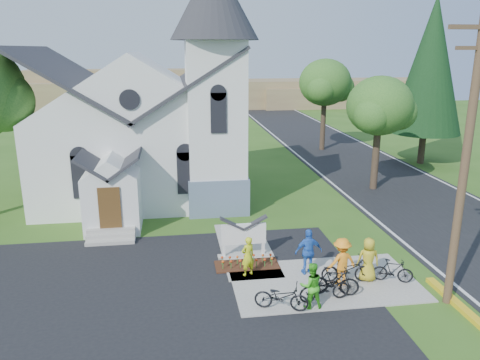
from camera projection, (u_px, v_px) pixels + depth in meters
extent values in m
plane|color=#325D1A|center=(289.00, 292.00, 17.11)|extent=(120.00, 120.00, 0.00)
cube|color=black|center=(81.00, 341.00, 14.22)|extent=(20.00, 16.00, 0.02)
cube|color=black|center=(375.00, 175.00, 32.79)|extent=(8.00, 90.00, 0.02)
cube|color=gray|center=(324.00, 282.00, 17.79)|extent=(7.00, 4.00, 0.05)
cube|color=white|center=(140.00, 154.00, 27.97)|extent=(11.00, 9.00, 5.00)
cube|color=slate|center=(217.00, 191.00, 25.84)|extent=(3.20, 3.20, 2.00)
cube|color=white|center=(216.00, 128.00, 24.89)|extent=(3.00, 3.00, 9.00)
cube|color=white|center=(113.00, 202.00, 22.70)|extent=(2.60, 2.40, 2.80)
cube|color=#513517|center=(110.00, 208.00, 21.50)|extent=(1.00, 0.10, 2.00)
cube|color=gray|center=(244.00, 256.00, 19.97)|extent=(2.20, 0.40, 0.10)
cube|color=white|center=(224.00, 246.00, 19.72)|extent=(0.12, 0.12, 1.00)
cube|color=white|center=(263.00, 244.00, 19.96)|extent=(0.12, 0.12, 1.00)
cube|color=white|center=(244.00, 234.00, 19.70)|extent=(1.90, 0.14, 0.90)
cube|color=#3A1B0F|center=(247.00, 265.00, 19.12)|extent=(2.60, 1.10, 0.07)
cylinder|color=#4D3326|center=(465.00, 164.00, 15.07)|extent=(0.28, 0.28, 10.00)
cylinder|color=#34241C|center=(376.00, 158.00, 29.18)|extent=(0.44, 0.44, 4.05)
ellipsoid|color=#295C1F|center=(380.00, 106.00, 28.30)|extent=(4.00, 4.00, 3.60)
cylinder|color=#34241C|center=(323.00, 124.00, 40.61)|extent=(0.44, 0.44, 4.50)
ellipsoid|color=#295C1F|center=(325.00, 82.00, 39.65)|extent=(4.40, 4.40, 3.96)
cylinder|color=#34241C|center=(422.00, 148.00, 36.02)|extent=(0.50, 0.50, 2.40)
cone|color=black|center=(431.00, 65.00, 34.34)|extent=(5.20, 5.20, 10.00)
cube|color=olive|center=(237.00, 94.00, 70.74)|extent=(60.00, 8.00, 4.00)
cube|color=olive|center=(130.00, 89.00, 70.19)|extent=(30.00, 6.00, 5.60)
cube|color=olive|center=(343.00, 97.00, 71.21)|extent=(25.00, 6.00, 3.00)
imported|color=#C9D519|center=(248.00, 256.00, 18.07)|extent=(0.69, 0.59, 1.59)
imported|color=black|center=(281.00, 296.00, 15.74)|extent=(1.95, 1.22, 0.97)
imported|color=green|center=(311.00, 285.00, 15.79)|extent=(0.81, 0.64, 1.63)
imported|color=black|center=(334.00, 281.00, 16.65)|extent=(1.85, 0.94, 1.07)
imported|color=blue|center=(309.00, 252.00, 18.16)|extent=(1.10, 0.48, 1.85)
imported|color=black|center=(325.00, 288.00, 16.30)|extent=(1.94, 0.85, 0.99)
imported|color=orange|center=(341.00, 262.00, 17.33)|extent=(1.30, 0.91, 1.84)
imported|color=black|center=(393.00, 271.00, 17.64)|extent=(1.55, 0.95, 0.90)
imported|color=gold|center=(368.00, 259.00, 17.64)|extent=(0.91, 0.66, 1.72)
imported|color=black|center=(347.00, 269.00, 17.63)|extent=(1.98, 0.87, 1.01)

